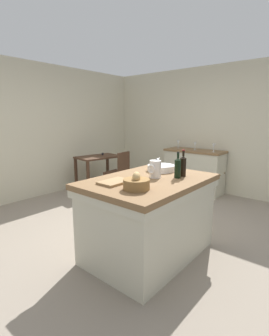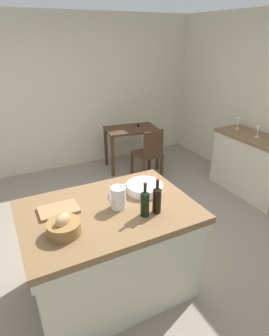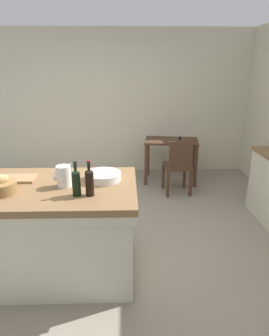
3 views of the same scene
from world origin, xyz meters
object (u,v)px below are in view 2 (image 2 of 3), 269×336
island_table (110,248)px  writing_desk (131,135)px  bread_basket (64,227)px  side_cabinet (251,165)px  cutting_board (59,210)px  wash_bowl (145,187)px  wine_glass_left (258,130)px  wine_bottle_dark (157,199)px  wooden_chair (149,153)px  pitcher (118,197)px  wine_bottle_amber (145,203)px  wine_glass_middle (238,121)px

island_table → writing_desk: (1.42, 2.43, 0.14)m
writing_desk → bread_basket: bread_basket is taller
side_cabinet → cutting_board: bearing=-168.4°
wash_bowl → bread_basket: 0.89m
cutting_board → wine_glass_left: 3.08m
side_cabinet → wine_glass_left: 0.56m
side_cabinet → bread_basket: bearing=-162.9°
writing_desk → wine_bottle_dark: bearing=-112.2°
bread_basket → wine_bottle_dark: 0.76m
wash_bowl → wine_bottle_dark: bearing=-103.1°
wooden_chair → bread_basket: bearing=-133.0°
cutting_board → wash_bowl: bearing=-2.1°
wash_bowl → wine_glass_left: size_ratio=2.11×
writing_desk → cutting_board: (-1.81, -2.27, 0.29)m
wine_glass_left → wash_bowl: bearing=-163.6°
wooden_chair → pitcher: bearing=-126.3°
wooden_chair → wine_bottle_amber: size_ratio=3.03×
wine_glass_middle → bread_basket: bearing=-156.2°
island_table → side_cabinet: island_table is taller
island_table → wine_bottle_amber: (0.23, -0.22, 0.54)m
cutting_board → wine_bottle_amber: wine_bottle_amber is taller
pitcher → wine_bottle_dark: bearing=-38.7°
wine_bottle_dark → wine_glass_middle: (2.33, 1.42, -0.01)m
bread_basket → wine_glass_middle: 3.37m
wine_glass_left → side_cabinet: bearing=35.4°
writing_desk → pitcher: size_ratio=4.12×
side_cabinet → pitcher: size_ratio=5.25×
pitcher → wine_bottle_amber: wine_bottle_amber is taller
side_cabinet → wash_bowl: (-2.21, -0.65, 0.49)m
wine_bottle_dark → wine_bottle_amber: 0.11m
bread_basket → wine_bottle_amber: bearing=-5.3°
side_cabinet → wine_bottle_amber: 2.66m
island_table → writing_desk: bearing=59.6°
wine_bottle_amber → wine_glass_left: wine_bottle_amber is taller
cutting_board → wine_bottle_amber: size_ratio=1.09×
writing_desk → wine_glass_left: wine_glass_left is taller
wash_bowl → cutting_board: wash_bowl is taller
wine_bottle_amber → writing_desk: bearing=65.7°
cutting_board → wine_bottle_amber: 0.73m
pitcher → bread_basket: pitcher is taller
side_cabinet → wine_bottle_dark: size_ratio=4.04×
bread_basket → wine_glass_middle: size_ratio=1.43×
bread_basket → wine_bottle_amber: 0.65m
island_table → cutting_board: (-0.38, 0.16, 0.43)m
side_cabinet → cutting_board: 3.11m
wine_glass_middle → wine_glass_left: bearing=-95.4°
wine_bottle_amber → wine_glass_middle: bearing=30.2°
wine_bottle_amber → pitcher: bearing=125.9°
writing_desk → wine_bottle_dark: 2.89m
writing_desk → wine_glass_left: 2.08m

